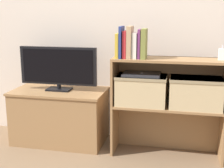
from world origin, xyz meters
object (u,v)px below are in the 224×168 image
at_px(book_mustard, 118,46).
at_px(book_tan, 130,42).
at_px(storage_basket_left, 141,89).
at_px(laptop, 142,74).
at_px(storage_basket_right, 196,92).
at_px(book_navy, 121,42).
at_px(tv_stand, 60,116).
at_px(book_olive, 144,44).
at_px(book_ivory, 135,46).
at_px(tv, 58,67).
at_px(book_crimson, 125,45).
at_px(baby_monitor, 222,54).
at_px(book_plum, 140,44).

distance_m(book_mustard, book_tan, 0.10).
distance_m(storage_basket_left, laptop, 0.12).
bearing_deg(storage_basket_right, book_navy, -177.34).
xyz_separation_m(book_navy, storage_basket_right, (0.61, 0.03, -0.39)).
height_order(tv_stand, book_olive, book_olive).
bearing_deg(book_ivory, book_navy, 180.00).
xyz_separation_m(tv_stand, book_ivory, (0.72, -0.12, 0.69)).
bearing_deg(tv, tv_stand, 90.00).
distance_m(tv_stand, storage_basket_right, 1.26).
height_order(book_crimson, laptop, book_crimson).
relative_size(tv_stand, book_tan, 3.32).
height_order(book_crimson, storage_basket_right, book_crimson).
bearing_deg(tv, storage_basket_right, -4.47).
xyz_separation_m(book_navy, book_olive, (0.18, 0.00, -0.01)).
xyz_separation_m(book_navy, storage_basket_left, (0.17, 0.03, -0.39)).
bearing_deg(tv, book_crimson, -10.92).
distance_m(book_tan, storage_basket_left, 0.40).
height_order(book_crimson, book_olive, book_olive).
xyz_separation_m(tv, book_tan, (0.68, -0.12, 0.25)).
height_order(baby_monitor, laptop, baby_monitor).
bearing_deg(book_mustard, book_navy, 0.00).
distance_m(book_navy, baby_monitor, 0.79).
bearing_deg(book_olive, book_navy, 180.00).
bearing_deg(book_plum, storage_basket_right, 3.52).
distance_m(book_crimson, book_ivory, 0.08).
height_order(book_ivory, storage_basket_right, book_ivory).
relative_size(book_crimson, storage_basket_right, 0.52).
bearing_deg(storage_basket_right, baby_monitor, 4.75).
distance_m(book_mustard, book_plum, 0.18).
relative_size(book_mustard, book_navy, 0.77).
xyz_separation_m(book_navy, book_crimson, (0.03, 0.00, -0.02)).
bearing_deg(book_navy, storage_basket_left, 9.59).
relative_size(tv_stand, laptop, 2.79).
distance_m(book_crimson, storage_basket_left, 0.40).
xyz_separation_m(book_crimson, storage_basket_left, (0.14, 0.03, -0.37)).
distance_m(tv_stand, tv, 0.47).
height_order(baby_monitor, storage_basket_left, baby_monitor).
bearing_deg(book_ivory, tv, 170.26).
height_order(tv, book_crimson, book_crimson).
bearing_deg(storage_basket_right, book_crimson, -177.19).
bearing_deg(book_tan, laptop, 16.12).
xyz_separation_m(book_plum, storage_basket_right, (0.46, 0.03, -0.38)).
relative_size(book_olive, storage_basket_right, 0.57).
bearing_deg(book_crimson, tv_stand, 168.94).
distance_m(book_navy, book_tan, 0.07).
height_order(book_mustard, book_tan, book_tan).
distance_m(book_olive, baby_monitor, 0.61).
relative_size(book_ivory, baby_monitor, 1.71).
bearing_deg(book_crimson, book_mustard, 180.00).
bearing_deg(tv_stand, baby_monitor, -3.35).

